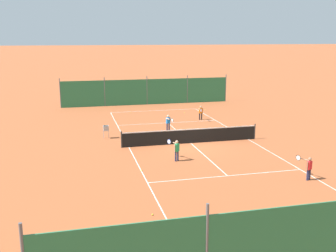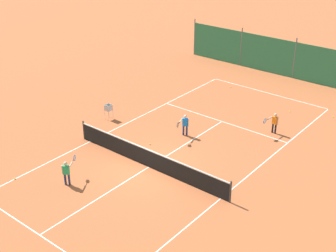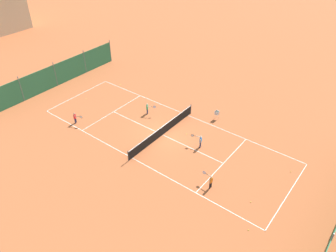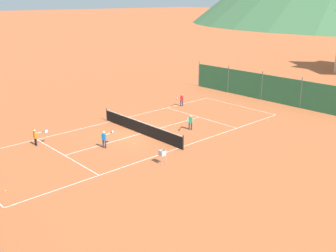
% 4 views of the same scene
% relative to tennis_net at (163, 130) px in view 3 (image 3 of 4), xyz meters
% --- Properties ---
extents(ground_plane, '(600.00, 600.00, 0.00)m').
position_rel_tennis_net_xyz_m(ground_plane, '(0.00, 0.00, -0.50)').
color(ground_plane, '#A8542D').
extents(court_line_markings, '(8.25, 23.85, 0.01)m').
position_rel_tennis_net_xyz_m(court_line_markings, '(0.00, 0.00, -0.50)').
color(court_line_markings, white).
rests_on(court_line_markings, ground).
extents(tennis_net, '(9.18, 0.08, 1.06)m').
position_rel_tennis_net_xyz_m(tennis_net, '(0.00, 0.00, 0.00)').
color(tennis_net, '#2D2D2D').
rests_on(tennis_net, ground).
extents(windscreen_fence_far, '(17.28, 0.08, 2.90)m').
position_rel_tennis_net_xyz_m(windscreen_fence_far, '(-0.00, 15.50, 0.81)').
color(windscreen_fence_far, '#2D754C').
rests_on(windscreen_fence_far, ground).
extents(player_near_service, '(0.53, 1.00, 1.19)m').
position_rel_tennis_net_xyz_m(player_near_service, '(1.88, 3.39, 0.20)').
color(player_near_service, '#23284C').
rests_on(player_near_service, ground).
extents(player_near_baseline, '(0.39, 1.05, 1.22)m').
position_rel_tennis_net_xyz_m(player_near_baseline, '(0.62, -3.66, 0.21)').
color(player_near_baseline, '#23284C').
rests_on(player_near_baseline, ground).
extents(player_far_service, '(0.40, 1.01, 1.15)m').
position_rel_tennis_net_xyz_m(player_far_service, '(-3.61, 7.81, 0.17)').
color(player_far_service, '#23284C').
rests_on(player_far_service, ground).
extents(player_far_baseline, '(0.45, 0.98, 1.18)m').
position_rel_tennis_net_xyz_m(player_far_baseline, '(-2.97, -6.92, 0.19)').
color(player_far_baseline, black).
rests_on(player_far_baseline, ground).
extents(tennis_ball_service_box, '(0.07, 0.07, 0.07)m').
position_rel_tennis_net_xyz_m(tennis_ball_service_box, '(2.39, -11.18, -0.47)').
color(tennis_ball_service_box, '#CCE033').
rests_on(tennis_ball_service_box, ground).
extents(tennis_ball_near_corner, '(0.07, 0.07, 0.07)m').
position_rel_tennis_net_xyz_m(tennis_ball_near_corner, '(-4.75, -11.00, -0.47)').
color(tennis_ball_near_corner, '#CCE033').
rests_on(tennis_ball_near_corner, ground).
extents(tennis_ball_alley_left, '(0.07, 0.07, 0.07)m').
position_rel_tennis_net_xyz_m(tennis_ball_alley_left, '(4.09, 4.67, -0.47)').
color(tennis_ball_alley_left, '#CCE033').
rests_on(tennis_ball_alley_left, ground).
extents(tennis_ball_mid_court, '(0.07, 0.07, 0.07)m').
position_rel_tennis_net_xyz_m(tennis_ball_mid_court, '(1.42, -1.71, -0.47)').
color(tennis_ball_mid_court, '#CCE033').
rests_on(tennis_ball_mid_court, ground).
extents(tennis_ball_alley_right, '(0.07, 0.07, 0.07)m').
position_rel_tennis_net_xyz_m(tennis_ball_alley_right, '(-2.45, -10.06, -0.47)').
color(tennis_ball_alley_right, '#CCE033').
rests_on(tennis_ball_alley_right, ground).
extents(tennis_ball_by_net_left, '(0.07, 0.07, 0.07)m').
position_rel_tennis_net_xyz_m(tennis_ball_by_net_left, '(4.56, 9.90, -0.47)').
color(tennis_ball_by_net_left, '#CCE033').
rests_on(tennis_ball_by_net_left, ground).
extents(tennis_ball_far_corner, '(0.07, 0.07, 0.07)m').
position_rel_tennis_net_xyz_m(tennis_ball_far_corner, '(-0.01, 10.61, -0.47)').
color(tennis_ball_far_corner, '#CCE033').
rests_on(tennis_ball_far_corner, ground).
extents(ball_hopper, '(0.36, 0.36, 0.89)m').
position_rel_tennis_net_xyz_m(ball_hopper, '(5.29, -2.56, 0.15)').
color(ball_hopper, '#B7B7BC').
rests_on(ball_hopper, ground).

